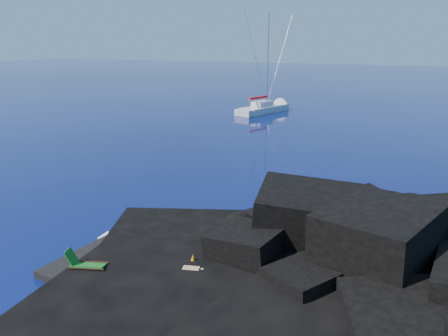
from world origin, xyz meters
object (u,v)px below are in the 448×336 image
(sailboat, at_px, (264,113))
(marker_cone, at_px, (193,260))
(deck_chair, at_px, (88,261))
(sunbather, at_px, (191,270))

(sailboat, relative_size, marker_cone, 24.33)
(marker_cone, bearing_deg, deck_chair, -147.56)
(deck_chair, distance_m, marker_cone, 4.51)
(sunbather, height_order, marker_cone, marker_cone)
(sunbather, bearing_deg, marker_cone, 95.78)
(sailboat, distance_m, deck_chair, 48.28)
(sailboat, xyz_separation_m, sunbather, (13.37, -45.58, 0.53))
(sailboat, bearing_deg, deck_chair, -62.59)
(deck_chair, distance_m, sunbather, 4.45)
(sailboat, distance_m, sunbather, 47.50)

